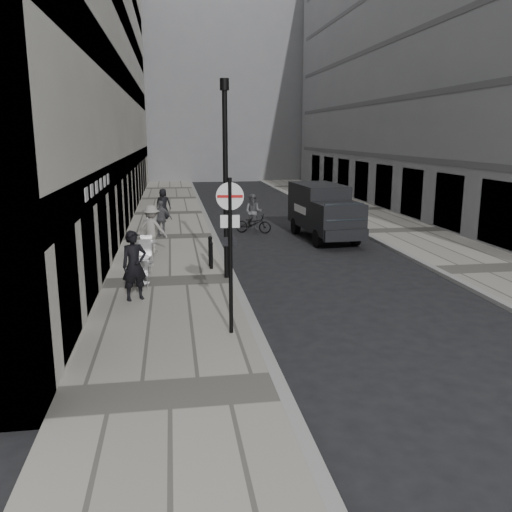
{
  "coord_description": "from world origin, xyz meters",
  "views": [
    {
      "loc": [
        -1.85,
        -6.22,
        4.58
      ],
      "look_at": [
        0.33,
        7.77,
        1.4
      ],
      "focal_mm": 38.0,
      "sensor_mm": 36.0,
      "label": 1
    }
  ],
  "objects_px": {
    "lamppost": "(225,171)",
    "cyclist": "(253,218)",
    "walking_man": "(134,266)",
    "panel_van": "(323,209)",
    "sign_post": "(230,235)"
  },
  "relations": [
    {
      "from": "lamppost",
      "to": "cyclist",
      "type": "xyz_separation_m",
      "value": [
        2.13,
        8.44,
        -2.78
      ]
    },
    {
      "from": "walking_man",
      "to": "lamppost",
      "type": "xyz_separation_m",
      "value": [
        2.73,
        1.99,
        2.42
      ]
    },
    {
      "from": "lamppost",
      "to": "cyclist",
      "type": "relative_size",
      "value": 3.27
    },
    {
      "from": "panel_van",
      "to": "lamppost",
      "type": "bearing_deg",
      "value": -131.28
    },
    {
      "from": "sign_post",
      "to": "cyclist",
      "type": "xyz_separation_m",
      "value": [
        2.53,
        13.4,
        -1.67
      ]
    },
    {
      "from": "lamppost",
      "to": "panel_van",
      "type": "bearing_deg",
      "value": 52.54
    },
    {
      "from": "sign_post",
      "to": "panel_van",
      "type": "distance_m",
      "value": 12.71
    },
    {
      "from": "lamppost",
      "to": "panel_van",
      "type": "distance_m",
      "value": 8.48
    },
    {
      "from": "walking_man",
      "to": "sign_post",
      "type": "height_order",
      "value": "sign_post"
    },
    {
      "from": "walking_man",
      "to": "panel_van",
      "type": "distance_m",
      "value": 11.49
    },
    {
      "from": "sign_post",
      "to": "cyclist",
      "type": "height_order",
      "value": "sign_post"
    },
    {
      "from": "lamppost",
      "to": "cyclist",
      "type": "distance_m",
      "value": 9.14
    },
    {
      "from": "lamppost",
      "to": "cyclist",
      "type": "height_order",
      "value": "lamppost"
    },
    {
      "from": "sign_post",
      "to": "cyclist",
      "type": "distance_m",
      "value": 13.74
    },
    {
      "from": "lamppost",
      "to": "walking_man",
      "type": "bearing_deg",
      "value": -143.87
    }
  ]
}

